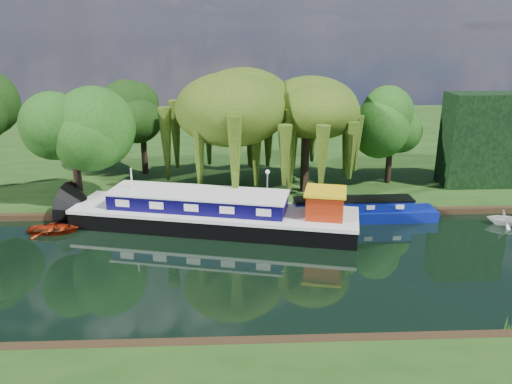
{
  "coord_description": "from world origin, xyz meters",
  "views": [
    {
      "loc": [
        -2.05,
        -27.23,
        13.77
      ],
      "look_at": [
        -0.63,
        5.62,
        2.8
      ],
      "focal_mm": 35.0,
      "sensor_mm": 36.0,
      "label": 1
    }
  ],
  "objects_px": {
    "narrowboat": "(353,212)",
    "white_cruiser": "(503,225)",
    "dutch_barge": "(216,214)",
    "red_dinghy": "(54,232)"
  },
  "relations": [
    {
      "from": "dutch_barge",
      "to": "narrowboat",
      "type": "distance_m",
      "value": 10.17
    },
    {
      "from": "narrowboat",
      "to": "red_dinghy",
      "type": "xyz_separation_m",
      "value": [
        -21.46,
        -1.49,
        -0.65
      ]
    },
    {
      "from": "narrowboat",
      "to": "red_dinghy",
      "type": "distance_m",
      "value": 21.52
    },
    {
      "from": "white_cruiser",
      "to": "dutch_barge",
      "type": "bearing_deg",
      "value": 104.68
    },
    {
      "from": "dutch_barge",
      "to": "narrowboat",
      "type": "relative_size",
      "value": 1.67
    },
    {
      "from": "narrowboat",
      "to": "white_cruiser",
      "type": "relative_size",
      "value": 5.2
    },
    {
      "from": "white_cruiser",
      "to": "narrowboat",
      "type": "bearing_deg",
      "value": 98.09
    },
    {
      "from": "red_dinghy",
      "to": "narrowboat",
      "type": "bearing_deg",
      "value": -87.17
    },
    {
      "from": "narrowboat",
      "to": "white_cruiser",
      "type": "xyz_separation_m",
      "value": [
        10.81,
        -1.46,
        -0.65
      ]
    },
    {
      "from": "dutch_barge",
      "to": "red_dinghy",
      "type": "distance_m",
      "value": 11.41
    }
  ]
}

